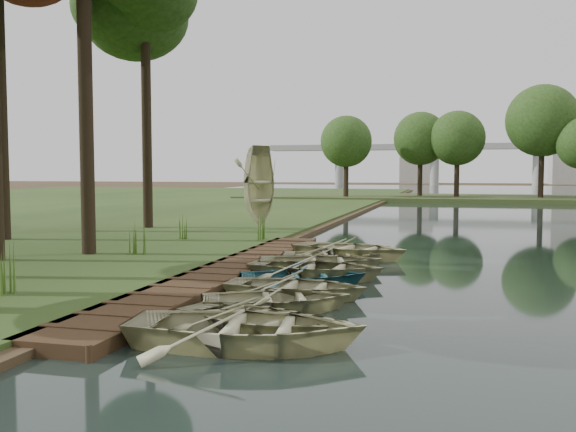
% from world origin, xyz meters
% --- Properties ---
extents(ground, '(300.00, 300.00, 0.00)m').
position_xyz_m(ground, '(0.00, 0.00, 0.00)').
color(ground, '#3D2F1D').
extents(boardwalk, '(1.60, 16.00, 0.30)m').
position_xyz_m(boardwalk, '(-1.60, 0.00, 0.15)').
color(boardwalk, '#372515').
rests_on(boardwalk, ground).
extents(peninsula, '(50.00, 14.00, 0.45)m').
position_xyz_m(peninsula, '(8.00, 50.00, 0.23)').
color(peninsula, '#35451E').
rests_on(peninsula, ground).
extents(far_trees, '(45.60, 5.60, 8.80)m').
position_xyz_m(far_trees, '(4.67, 50.00, 6.43)').
color(far_trees, black).
rests_on(far_trees, peninsula).
extents(bridge, '(95.90, 4.00, 8.60)m').
position_xyz_m(bridge, '(12.31, 120.00, 7.08)').
color(bridge, '#A5A5A0').
rests_on(bridge, ground).
extents(building_a, '(10.00, 8.00, 18.00)m').
position_xyz_m(building_a, '(30.00, 140.00, 9.00)').
color(building_a, '#A5A5A0').
rests_on(building_a, ground).
extents(building_b, '(8.00, 8.00, 12.00)m').
position_xyz_m(building_b, '(-5.00, 145.00, 6.00)').
color(building_b, '#A5A5A0').
rests_on(building_b, ground).
extents(rowboat_0, '(4.25, 3.26, 0.82)m').
position_xyz_m(rowboat_0, '(1.18, -6.58, 0.46)').
color(rowboat_0, tan).
rests_on(rowboat_0, water).
extents(rowboat_1, '(3.69, 3.17, 0.64)m').
position_xyz_m(rowboat_1, '(1.01, -5.59, 0.37)').
color(rowboat_1, tan).
rests_on(rowboat_1, water).
extents(rowboat_2, '(3.74, 3.23, 0.65)m').
position_xyz_m(rowboat_2, '(0.94, -3.82, 0.37)').
color(rowboat_2, tan).
rests_on(rowboat_2, water).
extents(rowboat_3, '(3.33, 2.42, 0.68)m').
position_xyz_m(rowboat_3, '(0.99, -2.43, 0.39)').
color(rowboat_3, tan).
rests_on(rowboat_3, water).
extents(rowboat_4, '(3.78, 3.22, 0.66)m').
position_xyz_m(rowboat_4, '(0.81, -0.94, 0.38)').
color(rowboat_4, '#27626E').
rests_on(rowboat_4, water).
extents(rowboat_5, '(3.85, 2.87, 0.76)m').
position_xyz_m(rowboat_5, '(0.86, 0.26, 0.43)').
color(rowboat_5, tan).
rests_on(rowboat_5, water).
extents(rowboat_6, '(4.11, 3.39, 0.74)m').
position_xyz_m(rowboat_6, '(0.74, 1.58, 0.42)').
color(rowboat_6, tan).
rests_on(rowboat_6, water).
extents(rowboat_7, '(3.47, 2.77, 0.64)m').
position_xyz_m(rowboat_7, '(0.73, 3.23, 0.37)').
color(rowboat_7, tan).
rests_on(rowboat_7, water).
extents(rowboat_8, '(4.47, 3.68, 0.81)m').
position_xyz_m(rowboat_8, '(1.11, 4.45, 0.45)').
color(rowboat_8, tan).
rests_on(rowboat_8, water).
extents(stored_rowboat, '(4.61, 4.11, 0.79)m').
position_xyz_m(stored_rowboat, '(-4.19, 11.45, 0.69)').
color(stored_rowboat, tan).
rests_on(stored_rowboat, bank).
extents(tree_6, '(4.91, 4.91, 12.70)m').
position_xyz_m(tree_6, '(-9.56, 11.00, 10.80)').
color(tree_6, black).
rests_on(tree_6, bank).
extents(reeds_0, '(0.60, 0.60, 1.06)m').
position_xyz_m(reeds_0, '(-4.83, -4.85, 0.83)').
color(reeds_0, '#3F661E').
rests_on(reeds_0, bank).
extents(reeds_1, '(0.60, 0.60, 0.93)m').
position_xyz_m(reeds_1, '(-5.30, 2.09, 0.77)').
color(reeds_1, '#3F661E').
rests_on(reeds_1, bank).
extents(reeds_2, '(0.60, 0.60, 0.91)m').
position_xyz_m(reeds_2, '(-5.76, 6.51, 0.76)').
color(reeds_2, '#3F661E').
rests_on(reeds_2, bank).
extents(reeds_3, '(0.60, 0.60, 1.00)m').
position_xyz_m(reeds_3, '(-2.60, 7.05, 0.80)').
color(reeds_3, '#3F661E').
rests_on(reeds_3, bank).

